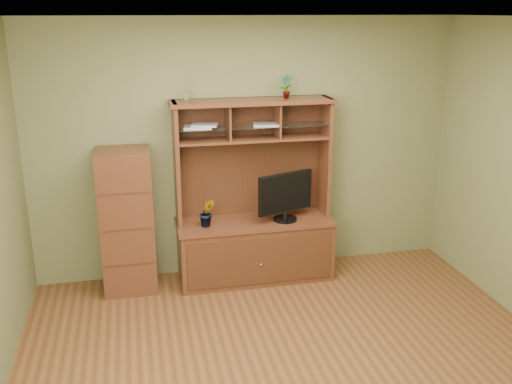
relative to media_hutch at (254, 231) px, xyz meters
name	(u,v)px	position (x,y,z in m)	size (l,w,h in m)	color
room	(302,211)	(-0.02, -1.73, 0.83)	(4.54, 4.04, 2.74)	#533117
media_hutch	(254,231)	(0.00, 0.00, 0.00)	(1.66, 0.61, 1.90)	#402012
monitor	(285,196)	(0.31, -0.08, 0.40)	(0.62, 0.27, 0.51)	black
orchid_plant	(207,213)	(-0.51, -0.08, 0.28)	(0.16, 0.13, 0.29)	#396221
top_plant	(286,86)	(0.34, 0.08, 1.50)	(0.13, 0.08, 0.24)	#305D20
reed_diffuser	(186,91)	(-0.66, 0.08, 1.48)	(0.05, 0.05, 0.27)	silver
magazines	(223,126)	(-0.31, 0.08, 1.13)	(0.99, 0.25, 0.04)	silver
side_cabinet	(127,221)	(-1.31, 0.02, 0.21)	(0.52, 0.48, 1.47)	#402012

